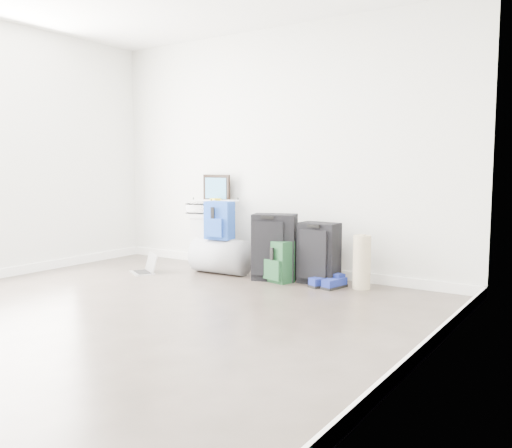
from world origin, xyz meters
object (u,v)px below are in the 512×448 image
Objects in this scene: briefcase at (211,208)px; carry_on at (318,253)px; duffel_bag at (221,256)px; large_suitcase at (274,247)px; boxes_stack at (212,240)px; laptop at (146,268)px.

briefcase is 1.55m from carry_on.
carry_on is (1.15, 0.12, 0.12)m from duffel_bag.
boxes_stack is at bearing 146.83° from large_suitcase.
laptop is (-0.36, -0.72, -0.65)m from briefcase.
carry_on is at bearing 46.36° from laptop.
boxes_stack is 1.05m from large_suitcase.
large_suitcase is at bearing -168.21° from carry_on.
boxes_stack is at bearing 139.32° from duffel_bag.
duffel_bag reaches higher than laptop.
boxes_stack is 1.50m from carry_on.
carry_on is (1.49, -0.15, -0.01)m from boxes_stack.
large_suitcase is (1.02, -0.24, 0.03)m from boxes_stack.
large_suitcase is 1.11× the size of carry_on.
large_suitcase is 1.85× the size of laptop.
large_suitcase is at bearing 48.39° from laptop.
large_suitcase is 0.48m from carry_on.
laptop is (-0.71, -0.45, -0.14)m from duffel_bag.
duffel_bag is at bearing 61.78° from laptop.
duffel_bag is 0.90× the size of large_suitcase.
boxes_stack is at bearing 0.00° from briefcase.
large_suitcase reaches higher than duffel_bag.
carry_on is 1.96m from laptop.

